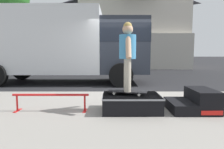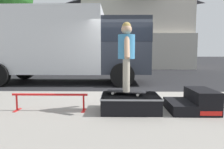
# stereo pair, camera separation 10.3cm
# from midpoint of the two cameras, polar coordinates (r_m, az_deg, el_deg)

# --- Properties ---
(ground_plane) EXTENTS (140.00, 140.00, 0.00)m
(ground_plane) POSITION_cam_midpoint_polar(r_m,az_deg,el_deg) (6.69, 4.21, -4.96)
(ground_plane) COLOR black
(sidewalk_slab) EXTENTS (50.00, 5.00, 0.12)m
(sidewalk_slab) POSITION_cam_midpoint_polar(r_m,az_deg,el_deg) (3.78, 6.69, -12.67)
(sidewalk_slab) COLOR gray
(sidewalk_slab) RESTS_ON ground
(skate_box) EXTENTS (1.14, 0.84, 0.32)m
(skate_box) POSITION_cam_midpoint_polar(r_m,az_deg,el_deg) (4.14, 5.75, -7.64)
(skate_box) COLOR black
(skate_box) RESTS_ON sidewalk_slab
(kicker_ramp) EXTENTS (0.88, 0.85, 0.43)m
(kicker_ramp) POSITION_cam_midpoint_polar(r_m,az_deg,el_deg) (4.42, 22.52, -7.09)
(kicker_ramp) COLOR black
(kicker_ramp) RESTS_ON sidewalk_slab
(grind_rail) EXTENTS (1.50, 0.28, 0.35)m
(grind_rail) POSITION_cam_midpoint_polar(r_m,az_deg,el_deg) (4.27, -16.14, -6.21)
(grind_rail) COLOR red
(grind_rail) RESTS_ON sidewalk_slab
(skateboard) EXTENTS (0.80, 0.41, 0.07)m
(skateboard) POSITION_cam_midpoint_polar(r_m,az_deg,el_deg) (4.12, 4.65, -4.79)
(skateboard) COLOR black
(skateboard) RESTS_ON skate_box
(skater_kid) EXTENTS (0.33, 0.69, 1.35)m
(skater_kid) POSITION_cam_midpoint_polar(r_m,az_deg,el_deg) (4.05, 4.74, 6.50)
(skater_kid) COLOR #B7AD99
(skater_kid) RESTS_ON skateboard
(box_truck) EXTENTS (6.91, 2.63, 3.05)m
(box_truck) POSITION_cam_midpoint_polar(r_m,az_deg,el_deg) (9.01, -12.11, 8.58)
(box_truck) COLOR silver
(box_truck) RESTS_ON ground
(house_behind) EXTENTS (9.54, 8.23, 8.40)m
(house_behind) POSITION_cam_midpoint_polar(r_m,az_deg,el_deg) (20.46, 6.33, 14.26)
(house_behind) COLOR beige
(house_behind) RESTS_ON ground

